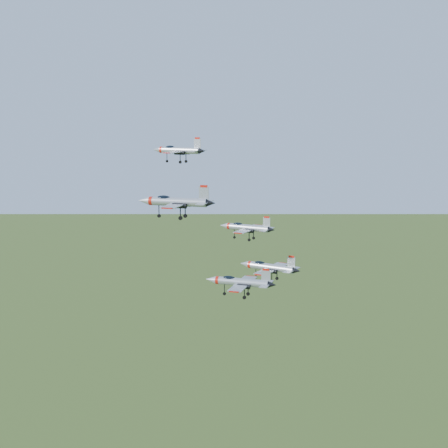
% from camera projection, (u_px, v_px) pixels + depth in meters
% --- Properties ---
extents(jet_lead, '(13.62, 11.34, 3.64)m').
position_uv_depth(jet_lead, '(178.00, 150.00, 137.56)').
color(jet_lead, '#A3A8B0').
extents(jet_left_high, '(12.30, 10.21, 3.29)m').
position_uv_depth(jet_left_high, '(246.00, 227.00, 126.29)').
color(jet_left_high, '#A3A8B0').
extents(jet_right_high, '(13.87, 11.51, 3.70)m').
position_uv_depth(jet_right_high, '(175.00, 202.00, 105.03)').
color(jet_right_high, '#A3A8B0').
extents(jet_left_low, '(13.97, 11.69, 3.74)m').
position_uv_depth(jet_left_low, '(269.00, 267.00, 129.85)').
color(jet_left_low, '#A3A8B0').
extents(jet_right_low, '(13.05, 10.77, 3.49)m').
position_uv_depth(jet_right_low, '(240.00, 282.00, 109.80)').
color(jet_right_low, '#A3A8B0').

